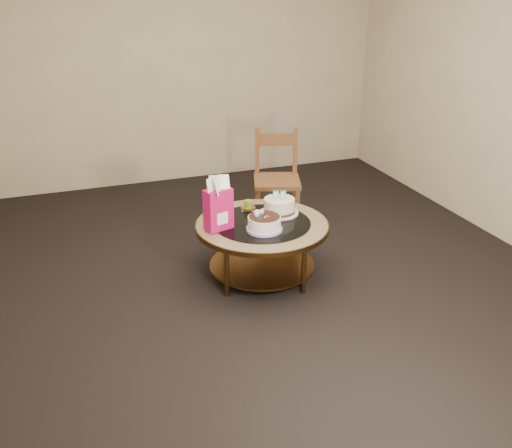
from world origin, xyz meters
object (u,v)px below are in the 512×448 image
object	(u,v)px
decorated_cake	(264,224)
cream_cake	(279,206)
coffee_table	(262,232)
gift_bag	(218,204)
dining_chair	(277,179)

from	to	relation	value
decorated_cake	cream_cake	xyz separation A→B (m)	(0.22, 0.26, 0.01)
coffee_table	decorated_cake	size ratio (longest dim) A/B	3.87
gift_bag	coffee_table	bearing A→B (deg)	-16.77
decorated_cake	dining_chair	size ratio (longest dim) A/B	0.29
dining_chair	coffee_table	bearing A→B (deg)	-99.56
cream_cake	gift_bag	world-z (taller)	gift_bag
gift_bag	decorated_cake	bearing A→B (deg)	-40.93
coffee_table	gift_bag	distance (m)	0.44
dining_chair	gift_bag	bearing A→B (deg)	-113.96
cream_cake	dining_chair	world-z (taller)	dining_chair
decorated_cake	dining_chair	bearing A→B (deg)	63.63
coffee_table	cream_cake	xyz separation A→B (m)	(0.19, 0.12, 0.14)
cream_cake	dining_chair	bearing A→B (deg)	87.99
coffee_table	dining_chair	distance (m)	1.02
coffee_table	cream_cake	bearing A→B (deg)	32.65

